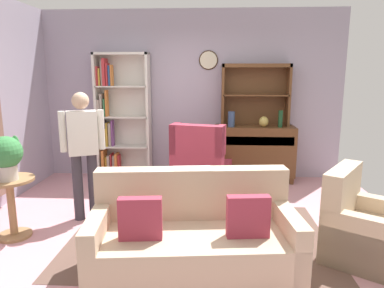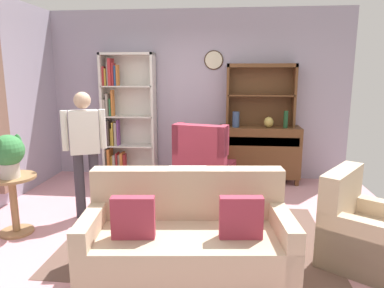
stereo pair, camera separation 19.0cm
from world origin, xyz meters
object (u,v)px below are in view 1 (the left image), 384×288
(sideboard_hutch, at_px, (255,86))
(potted_plant_large, at_px, (6,155))
(armchair_floral, at_px, (367,231))
(person_reading, at_px, (83,147))
(plant_stand, at_px, (11,201))
(bookshelf, at_px, (118,119))
(vase_round, at_px, (264,122))
(sideboard, at_px, (254,151))
(vase_tall, at_px, (231,119))
(coffee_table, at_px, (220,204))
(wingback_chair, at_px, (201,167))
(book_stack, at_px, (206,193))
(couch_floral, at_px, (193,240))
(bottle_wine, at_px, (280,119))

(sideboard_hutch, distance_m, potted_plant_large, 3.78)
(armchair_floral, distance_m, person_reading, 3.20)
(armchair_floral, height_order, plant_stand, armchair_floral)
(sideboard_hutch, xyz_separation_m, person_reading, (-2.24, -1.81, -0.65))
(bookshelf, xyz_separation_m, armchair_floral, (3.07, -2.60, -0.71))
(vase_round, relative_size, plant_stand, 0.25)
(sideboard, xyz_separation_m, vase_round, (0.13, -0.07, 0.50))
(vase_tall, xyz_separation_m, plant_stand, (-2.48, -2.16, -0.63))
(armchair_floral, distance_m, coffee_table, 1.48)
(vase_round, height_order, plant_stand, vase_round)
(bookshelf, xyz_separation_m, vase_round, (2.41, -0.15, 0.00))
(person_reading, bearing_deg, vase_tall, 41.24)
(vase_tall, height_order, armchair_floral, vase_tall)
(sideboard_hutch, height_order, person_reading, sideboard_hutch)
(wingback_chair, xyz_separation_m, book_stack, (0.11, -1.37, 0.06))
(armchair_floral, height_order, coffee_table, armchair_floral)
(vase_round, height_order, potted_plant_large, potted_plant_large)
(vase_round, xyz_separation_m, book_stack, (-0.89, -1.89, -0.57))
(sideboard, height_order, sideboard_hutch, sideboard_hutch)
(coffee_table, bearing_deg, vase_round, 69.53)
(vase_tall, relative_size, couch_floral, 0.13)
(bookshelf, xyz_separation_m, plant_stand, (-0.60, -2.33, -0.59))
(sideboard, distance_m, couch_floral, 2.97)
(couch_floral, distance_m, wingback_chair, 2.25)
(potted_plant_large, bearing_deg, couch_floral, -15.18)
(person_reading, bearing_deg, book_stack, -9.66)
(plant_stand, bearing_deg, sideboard, 38.00)
(vase_tall, bearing_deg, armchair_floral, -64.06)
(vase_round, height_order, coffee_table, vase_round)
(couch_floral, height_order, wingback_chair, wingback_chair)
(couch_floral, bearing_deg, bookshelf, 115.94)
(sideboard_hutch, xyz_separation_m, coffee_table, (-0.61, -2.15, -1.21))
(bookshelf, relative_size, person_reading, 1.35)
(bottle_wine, bearing_deg, bookshelf, 176.27)
(vase_round, height_order, armchair_floral, vase_round)
(sideboard_hutch, relative_size, vase_tall, 4.42)
(potted_plant_large, bearing_deg, coffee_table, 6.59)
(armchair_floral, bearing_deg, wingback_chair, 130.73)
(sideboard_hutch, bearing_deg, wingback_chair, -141.18)
(couch_floral, distance_m, coffee_table, 0.84)
(bottle_wine, bearing_deg, coffee_table, -117.07)
(sideboard_hutch, bearing_deg, bottle_wine, -26.96)
(sideboard, height_order, potted_plant_large, potted_plant_large)
(bookshelf, bearing_deg, vase_round, -3.60)
(sideboard_hutch, relative_size, vase_round, 6.47)
(sideboard, height_order, person_reading, person_reading)
(vase_round, distance_m, couch_floral, 3.02)
(wingback_chair, bearing_deg, vase_tall, 46.83)
(plant_stand, distance_m, person_reading, 0.97)
(bottle_wine, height_order, armchair_floral, bottle_wine)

